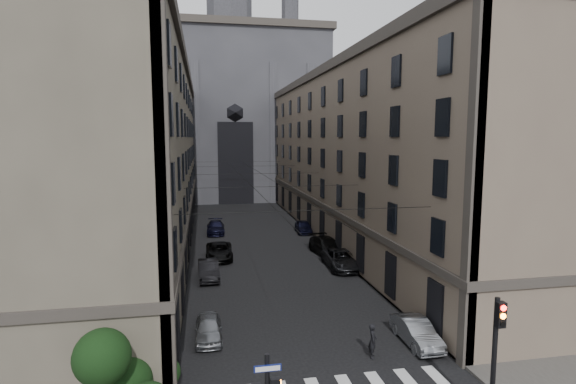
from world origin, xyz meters
TOP-DOWN VIEW (x-y plane):
  - sidewalk_left at (-10.50, 36.00)m, footprint 7.00×80.00m
  - sidewalk_right at (10.50, 36.00)m, footprint 7.00×80.00m
  - building_left at (-13.44, 36.00)m, footprint 13.60×60.60m
  - building_right at (13.44, 36.00)m, footprint 13.60×60.60m
  - gothic_tower at (0.00, 74.96)m, footprint 35.00×23.00m
  - traffic_light_right at (5.60, 1.92)m, footprint 0.34×0.50m
  - shrub_cluster at (-8.72, 5.01)m, footprint 3.90×4.40m
  - tram_wires at (0.00, 35.63)m, footprint 14.00×60.00m
  - car_left_near at (-5.41, 11.72)m, footprint 1.55×3.77m
  - car_left_midnear at (-5.25, 22.86)m, footprint 1.75×4.57m
  - car_left_midfar at (-4.20, 28.75)m, footprint 2.55×5.36m
  - car_left_far at (-4.20, 40.25)m, footprint 2.17×5.09m
  - car_right_near at (5.88, 8.99)m, footprint 1.46×4.16m
  - car_right_midnear at (6.20, 23.68)m, footprint 2.78×5.73m
  - car_right_midfar at (6.19, 28.36)m, footprint 2.93×5.92m
  - car_right_far at (6.17, 38.72)m, footprint 1.97×4.38m
  - pedestrian at (2.93, 8.00)m, footprint 0.61×0.75m

SIDE VIEW (x-z plane):
  - sidewalk_left at x=-10.50m, z-range 0.00..0.15m
  - sidewalk_right at x=10.50m, z-range 0.00..0.15m
  - car_left_near at x=-5.41m, z-range 0.00..1.28m
  - car_right_near at x=5.88m, z-range 0.00..1.37m
  - car_right_far at x=6.17m, z-range 0.00..1.46m
  - car_left_far at x=-4.20m, z-range 0.00..1.47m
  - car_left_midfar at x=-4.20m, z-range 0.00..1.48m
  - car_left_midnear at x=-5.25m, z-range 0.00..1.49m
  - car_right_midnear at x=6.20m, z-range 0.00..1.57m
  - car_right_midfar at x=6.19m, z-range 0.00..1.66m
  - pedestrian at x=2.93m, z-range 0.00..1.80m
  - shrub_cluster at x=-8.72m, z-range -0.15..3.75m
  - traffic_light_right at x=5.60m, z-range 0.69..5.89m
  - tram_wires at x=0.00m, z-range 7.03..7.46m
  - building_left at x=-13.44m, z-range -0.08..18.77m
  - building_right at x=13.44m, z-range -0.08..18.77m
  - gothic_tower at x=0.00m, z-range -11.20..46.80m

